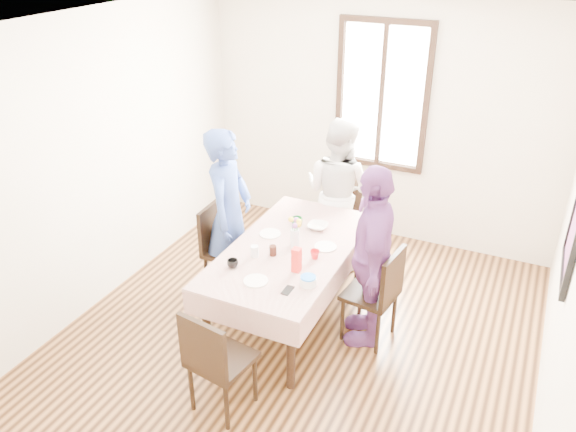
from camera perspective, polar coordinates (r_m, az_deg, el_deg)
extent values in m
plane|color=black|center=(5.26, 0.78, -12.15)|extent=(4.50, 4.50, 0.00)
plane|color=beige|center=(6.49, 9.16, 9.13)|extent=(4.00, 0.00, 4.00)
plane|color=beige|center=(4.22, 26.55, -4.03)|extent=(0.00, 4.50, 4.50)
cube|color=black|center=(6.39, 9.30, 11.64)|extent=(1.02, 0.06, 1.62)
cube|color=white|center=(6.40, 9.33, 11.66)|extent=(0.90, 0.02, 1.50)
cube|color=black|center=(5.29, 0.23, -6.76)|extent=(0.89, 1.76, 0.75)
cube|color=#510800|center=(5.09, 0.24, -3.20)|extent=(1.01, 1.88, 0.01)
cube|color=black|center=(5.67, -5.87, -3.43)|extent=(0.43, 0.43, 0.91)
cube|color=black|center=(5.08, 8.14, -7.60)|extent=(0.48, 0.48, 0.91)
cube|color=black|center=(6.22, 4.90, -0.44)|extent=(0.45, 0.45, 0.91)
cube|color=black|center=(4.41, -6.57, -13.86)|extent=(0.48, 0.48, 0.91)
imported|color=#31498F|center=(5.47, -5.88, 0.10)|extent=(0.50, 0.68, 1.71)
imported|color=beige|center=(6.05, 4.96, 2.34)|extent=(0.89, 0.75, 1.59)
imported|color=#703879|center=(4.89, 8.20, -3.99)|extent=(0.67, 1.04, 1.65)
imported|color=black|center=(4.81, -5.50, -4.72)|extent=(0.12, 0.12, 0.07)
imported|color=red|center=(4.92, 2.68, -3.83)|extent=(0.12, 0.12, 0.08)
imported|color=#0C7226|center=(5.43, 0.90, -0.54)|extent=(0.11, 0.11, 0.08)
imported|color=white|center=(5.39, 2.96, -1.04)|extent=(0.19, 0.19, 0.05)
cube|color=red|center=(4.71, 0.85, -4.37)|extent=(0.07, 0.07, 0.21)
cylinder|color=white|center=(4.58, 2.00, -6.48)|extent=(0.13, 0.13, 0.07)
cylinder|color=black|center=(4.96, -1.51, -3.44)|extent=(0.06, 0.06, 0.09)
cylinder|color=silver|center=(4.95, -3.34, -3.50)|extent=(0.07, 0.07, 0.10)
cube|color=black|center=(4.53, -0.04, -7.37)|extent=(0.07, 0.13, 0.01)
cylinder|color=silver|center=(5.08, 0.68, -2.16)|extent=(0.08, 0.08, 0.16)
cylinder|color=white|center=(5.30, -1.78, -1.77)|extent=(0.20, 0.20, 0.01)
cylinder|color=white|center=(5.10, 3.72, -3.05)|extent=(0.20, 0.20, 0.01)
cylinder|color=white|center=(4.64, -3.21, -6.43)|extent=(0.20, 0.20, 0.01)
cylinder|color=blue|center=(4.56, 2.01, -6.07)|extent=(0.12, 0.12, 0.01)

